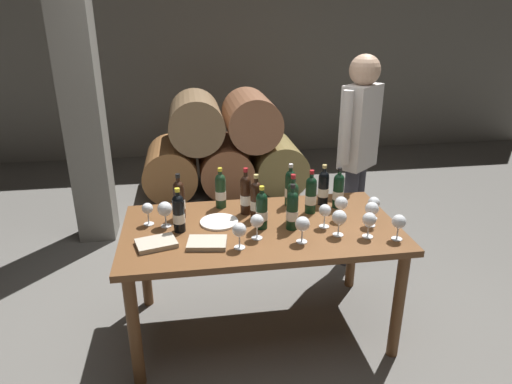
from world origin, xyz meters
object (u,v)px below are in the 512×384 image
Objects in this scene: wine_bottle_3 at (292,210)px; leather_ledger at (156,243)px; wine_glass_2 at (239,231)px; wine_glass_7 at (372,209)px; wine_glass_9 at (165,209)px; wine_glass_6 at (257,222)px; wine_glass_11 at (148,209)px; wine_bottle_7 at (179,213)px; wine_glass_0 at (374,203)px; wine_glass_4 at (341,204)px; dining_table at (261,239)px; wine_glass_5 at (369,220)px; tasting_notebook at (207,243)px; wine_glass_10 at (339,218)px; wine_bottle_4 at (311,194)px; wine_glass_1 at (302,224)px; serving_plate at (219,222)px; wine_bottle_8 at (293,202)px; wine_bottle_2 at (290,187)px; wine_bottle_5 at (261,210)px; wine_bottle_0 at (221,190)px; wine_bottle_6 at (323,187)px; wine_bottle_11 at (256,200)px; wine_bottle_1 at (179,199)px; sommelier_presenting at (359,143)px; wine_bottle_10 at (338,190)px; wine_glass_3 at (325,211)px; wine_bottle_9 at (246,194)px; wine_glass_8 at (399,222)px.

wine_bottle_3 is 0.82m from leather_ledger.
wine_glass_2 is 0.85m from wine_glass_7.
wine_glass_9 is 0.75× the size of leather_ledger.
wine_glass_11 is (-0.64, 0.29, -0.01)m from wine_glass_6.
wine_glass_0 is (1.22, -0.01, -0.02)m from wine_bottle_7.
leather_ledger is (-1.15, -0.17, -0.10)m from wine_glass_4.
wine_glass_5 is at bearing -21.57° from dining_table.
tasting_notebook is at bearing -166.21° from wine_glass_4.
wine_bottle_7 is 0.43m from wine_glass_2.
wine_glass_10 is at bearing -147.16° from wine_glass_0.
wine_bottle_4 is 0.43m from wine_glass_1.
wine_glass_2 is at bearing -178.78° from wine_glass_5.
wine_glass_0 is 0.62× the size of serving_plate.
wine_bottle_3 is 0.91× the size of wine_bottle_8.
wine_bottle_2 is 1.00m from leather_ledger.
wine_glass_7 is (0.67, -0.10, 0.20)m from dining_table.
wine_bottle_5 is 0.99× the size of wine_bottle_7.
wine_bottle_0 is 0.88× the size of wine_bottle_8.
wine_bottle_7 is (-0.98, -0.26, -0.00)m from wine_bottle_6.
wine_bottle_11 is 0.54m from wine_glass_10.
wine_bottle_8 is 2.03× the size of wine_glass_4.
wine_bottle_1 is 1.03m from wine_glass_4.
wine_bottle_7 is (-0.50, 0.01, 0.21)m from dining_table.
wine_glass_1 is at bearing -22.84° from wine_glass_9.
wine_glass_7 is at bearing -9.66° from wine_glass_11.
wine_bottle_7 is (-0.85, -0.14, -0.01)m from wine_bottle_4.
wine_bottle_11 is (-0.01, 0.12, 0.22)m from dining_table.
wine_bottle_3 is 0.49m from wine_glass_7.
wine_bottle_8 reaches higher than wine_glass_11.
wine_glass_11 is (-0.89, 0.37, -0.01)m from wine_glass_1.
sommelier_presenting reaches higher than wine_glass_2.
wine_glass_1 is at bearing -54.01° from wine_bottle_0.
wine_bottle_10 is at bearing 35.45° from wine_bottle_3.
wine_glass_10 is at bearing -16.09° from wine_glass_11.
wine_glass_7 reaches higher than wine_glass_2.
wine_glass_5 is at bearing -38.00° from wine_glass_3.
wine_glass_5 is 0.71× the size of leather_ledger.
wine_glass_7 is (0.29, -0.03, 0.00)m from wine_glass_3.
dining_table is 0.31m from wine_bottle_8.
wine_bottle_2 is at bearing 132.99° from wine_glass_4.
wine_glass_7 is (0.16, -0.11, 0.00)m from wine_glass_4.
wine_glass_4 is (0.52, 0.02, 0.20)m from dining_table.
wine_bottle_9 is 2.00× the size of wine_glass_4.
wine_glass_1 reaches higher than wine_glass_5.
tasting_notebook is (-0.28, -0.40, -0.12)m from wine_bottle_9.
wine_glass_0 is at bearing -32.41° from wine_bottle_2.
leather_ledger is (-1.19, -0.37, -0.11)m from wine_bottle_10.
wine_glass_8 is 1.39m from wine_glass_9.
wine_bottle_6 is at bearing 48.52° from wine_bottle_3.
wine_glass_7 is 1.03m from tasting_notebook.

